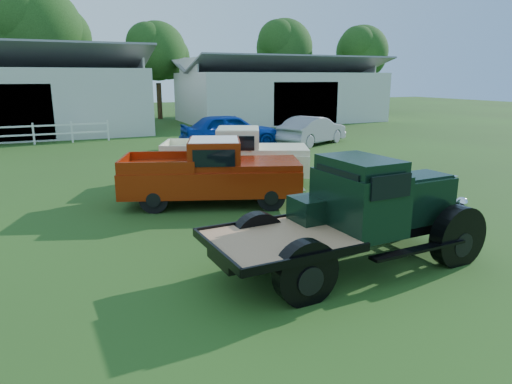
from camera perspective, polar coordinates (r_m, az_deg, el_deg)
name	(u,v)px	position (r m, az deg, el deg)	size (l,w,h in m)	color
ground	(270,252)	(9.96, 1.79, -7.54)	(120.00, 120.00, 0.00)	#284119
shed_right	(280,90)	(39.68, 3.02, 12.63)	(16.80, 9.20, 5.20)	silver
tree_b	(44,50)	(42.36, -25.02, 15.74)	(6.90, 6.90, 11.50)	black
tree_c	(158,67)	(42.30, -12.19, 15.01)	(5.40, 5.40, 9.00)	black
tree_d	(284,63)	(47.74, 3.53, 15.77)	(6.00, 6.00, 10.00)	black
tree_e	(361,66)	(50.30, 13.03, 15.08)	(5.70, 5.70, 9.50)	black
vintage_flatbed	(353,214)	(9.11, 12.06, -2.66)	(5.54, 2.19, 2.19)	black
red_pickup	(211,171)	(13.52, -5.62, 2.57)	(5.37, 2.06, 1.96)	maroon
white_pickup	(235,156)	(16.13, -2.60, 4.47)	(5.25, 2.04, 1.93)	beige
misc_car_blue	(230,130)	(24.60, -3.23, 7.69)	(2.13, 5.29, 1.80)	#08309C
misc_car_grey	(313,130)	(25.91, 7.08, 7.66)	(1.64, 4.72, 1.55)	gray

